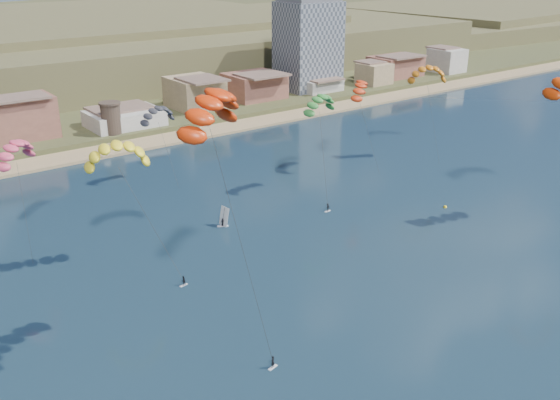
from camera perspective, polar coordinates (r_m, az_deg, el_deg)
name	(u,v)px	position (r m, az deg, el deg)	size (l,w,h in m)	color
ground	(426,342)	(86.19, 13.27, -12.60)	(2400.00, 2400.00, 0.00)	black
beach	(107,150)	(166.82, -15.57, 4.46)	(2200.00, 12.00, 0.90)	tan
foothills	(37,50)	(289.63, -21.39, 12.73)	(940.00, 210.00, 18.00)	brown
apartment_tower	(308,43)	(224.56, 2.61, 14.16)	(20.00, 16.00, 32.00)	gray
watchtower	(111,118)	(174.16, -15.26, 7.31)	(5.82, 5.82, 8.60)	#47382D
kitesurfer_red	(209,104)	(71.64, -6.53, 8.77)	(12.37, 14.66, 34.85)	silver
kitesurfer_yellow	(117,151)	(99.80, -14.76, 4.39)	(11.30, 16.58, 23.31)	silver
kitesurfer_green	(320,102)	(129.68, 3.70, 9.00)	(12.44, 14.22, 22.83)	silver
distant_kite_pink	(14,148)	(111.51, -23.21, 4.39)	(9.28, 8.87, 20.69)	#262626
distant_kite_dark	(157,112)	(138.31, -11.19, 7.96)	(9.23, 6.53, 18.54)	#262626
distant_kite_orange	(428,71)	(156.29, 13.44, 11.44)	(10.51, 8.07, 24.06)	#262626
distant_kite_red	(359,86)	(144.49, 7.26, 10.31)	(9.55, 8.83, 22.24)	#262626
windsurfer	(223,220)	(116.53, -5.23, -1.87)	(2.32, 2.38, 3.74)	silver
buoy	(445,207)	(129.11, 14.92, -0.63)	(0.71, 0.71, 0.71)	yellow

